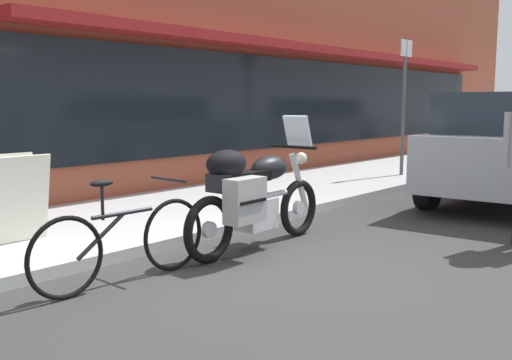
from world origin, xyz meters
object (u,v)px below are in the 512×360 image
at_px(touring_motorcycle, 253,194).
at_px(sandwich_board_sign, 18,198).
at_px(parking_sign_pole, 404,95).
at_px(parked_bicycle, 123,242).

bearing_deg(touring_motorcycle, sandwich_board_sign, 131.51).
distance_m(touring_motorcycle, parking_sign_pole, 6.38).
bearing_deg(parking_sign_pole, sandwich_board_sign, 176.59).
bearing_deg(parking_sign_pole, touring_motorcycle, -167.49).
height_order(parked_bicycle, parking_sign_pole, parking_sign_pole).
distance_m(touring_motorcycle, sandwich_board_sign, 2.44).
distance_m(parked_bicycle, parking_sign_pole, 7.92).
bearing_deg(parked_bicycle, touring_motorcycle, -4.06).
xyz_separation_m(touring_motorcycle, sandwich_board_sign, (-1.61, 1.82, -0.04)).
relative_size(touring_motorcycle, parking_sign_pole, 0.81).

